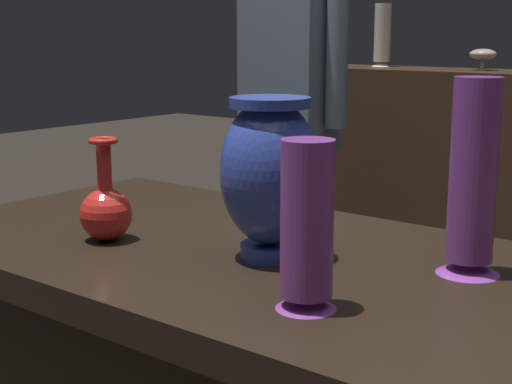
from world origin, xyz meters
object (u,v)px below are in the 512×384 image
at_px(shelf_vase_left, 483,55).
at_px(visitor_near_left, 289,103).
at_px(vase_left_accent, 473,183).
at_px(vase_right_accent, 106,209).
at_px(shelf_vase_far_left, 382,36).
at_px(vase_tall_behind, 307,228).
at_px(vase_centerpiece, 270,172).

height_order(shelf_vase_left, visitor_near_left, visitor_near_left).
bearing_deg(vase_left_accent, shelf_vase_left, 112.31).
xyz_separation_m(vase_left_accent, vase_right_accent, (-0.56, -0.21, -0.08)).
height_order(vase_right_accent, visitor_near_left, visitor_near_left).
height_order(vase_left_accent, shelf_vase_left, vase_left_accent).
bearing_deg(shelf_vase_far_left, vase_tall_behind, -62.32).
xyz_separation_m(shelf_vase_far_left, shelf_vase_left, (0.52, -0.07, -0.07)).
bearing_deg(vase_tall_behind, shelf_vase_far_left, 117.68).
distance_m(vase_centerpiece, vase_left_accent, 0.30).
bearing_deg(vase_centerpiece, shelf_vase_left, 104.81).
xyz_separation_m(shelf_vase_left, visitor_near_left, (-0.24, -1.05, -0.14)).
height_order(vase_tall_behind, shelf_vase_far_left, shelf_vase_far_left).
distance_m(vase_right_accent, visitor_near_left, 1.39).
height_order(shelf_vase_far_left, visitor_near_left, visitor_near_left).
relative_size(vase_centerpiece, vase_right_accent, 1.43).
xyz_separation_m(vase_centerpiece, shelf_vase_left, (-0.59, 2.23, 0.12)).
relative_size(vase_tall_behind, vase_right_accent, 1.24).
height_order(vase_centerpiece, shelf_vase_far_left, shelf_vase_far_left).
xyz_separation_m(vase_centerpiece, shelf_vase_far_left, (-1.11, 2.30, 0.19)).
bearing_deg(vase_right_accent, vase_tall_behind, -7.48).
xyz_separation_m(vase_right_accent, shelf_vase_left, (-0.31, 2.32, 0.20)).
bearing_deg(visitor_near_left, vase_tall_behind, 132.31).
bearing_deg(vase_left_accent, vase_tall_behind, -110.87).
distance_m(shelf_vase_far_left, shelf_vase_left, 0.53).
bearing_deg(shelf_vase_left, vase_right_accent, -82.46).
bearing_deg(vase_left_accent, visitor_near_left, 136.11).
bearing_deg(vase_centerpiece, shelf_vase_far_left, 115.77).
relative_size(vase_centerpiece, vase_tall_behind, 1.15).
height_order(vase_left_accent, shelf_vase_far_left, shelf_vase_far_left).
height_order(vase_centerpiece, vase_right_accent, vase_centerpiece).
bearing_deg(shelf_vase_left, vase_left_accent, -67.69).
bearing_deg(vase_right_accent, visitor_near_left, 113.21).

